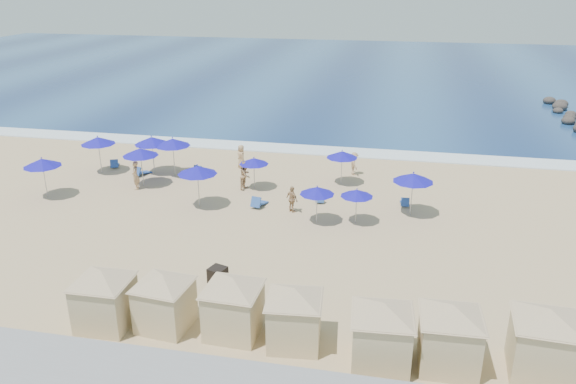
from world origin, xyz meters
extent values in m
plane|color=tan|center=(0.00, 0.00, 0.00)|extent=(160.00, 160.00, 0.00)
cube|color=navy|center=(0.00, 55.00, 0.03)|extent=(160.00, 80.00, 0.06)
cube|color=white|center=(0.00, 15.50, 0.04)|extent=(160.00, 2.50, 0.08)
cube|color=gray|center=(0.00, -13.00, 0.55)|extent=(160.00, 2.20, 1.10)
ellipsoid|color=#292422|center=(23.40, 28.50, 0.34)|extent=(1.24, 1.24, 0.81)
ellipsoid|color=#292422|center=(23.88, 30.00, 0.32)|extent=(1.16, 1.16, 0.75)
ellipsoid|color=#292422|center=(24.36, 31.50, 0.30)|extent=(1.08, 1.08, 0.70)
ellipsoid|color=#292422|center=(23.52, 33.00, 0.28)|extent=(1.00, 1.00, 0.65)
ellipsoid|color=#292422|center=(24.00, 34.50, 0.41)|extent=(1.48, 1.48, 0.96)
ellipsoid|color=#292422|center=(24.48, 36.00, 0.39)|extent=(1.40, 1.40, 0.91)
ellipsoid|color=#292422|center=(23.64, 37.50, 0.36)|extent=(1.32, 1.32, 0.86)
cube|color=black|center=(0.52, -5.45, 0.36)|extent=(0.90, 0.90, 0.71)
cube|color=beige|center=(-2.73, -9.54, 0.98)|extent=(2.00, 2.00, 1.96)
cube|color=tan|center=(-2.73, -9.54, 1.96)|extent=(2.10, 2.10, 0.08)
pyramid|color=tan|center=(-2.73, -9.54, 2.46)|extent=(4.30, 4.30, 0.49)
cube|color=beige|center=(-0.39, -9.16, 0.94)|extent=(2.07, 2.07, 1.89)
cube|color=tan|center=(-0.39, -9.16, 1.89)|extent=(2.17, 2.17, 0.08)
pyramid|color=tan|center=(-0.39, -9.16, 2.36)|extent=(4.11, 4.11, 0.47)
cube|color=beige|center=(2.38, -9.03, 0.98)|extent=(2.03, 2.03, 1.96)
cube|color=tan|center=(2.38, -9.03, 1.96)|extent=(2.13, 2.13, 0.08)
pyramid|color=tan|center=(2.38, -9.03, 2.45)|extent=(4.30, 4.30, 0.49)
cube|color=beige|center=(4.80, -9.20, 0.95)|extent=(2.08, 2.08, 1.91)
cube|color=tan|center=(4.80, -9.20, 1.91)|extent=(2.18, 2.18, 0.08)
pyramid|color=tan|center=(4.80, -9.20, 2.38)|extent=(4.16, 4.16, 0.48)
cube|color=beige|center=(8.04, -9.72, 1.00)|extent=(2.14, 2.14, 2.01)
cube|color=tan|center=(8.04, -9.72, 2.01)|extent=(2.25, 2.25, 0.08)
pyramid|color=tan|center=(8.04, -9.72, 2.51)|extent=(4.39, 4.39, 0.50)
cube|color=beige|center=(10.38, -9.37, 1.00)|extent=(2.08, 2.08, 2.01)
cube|color=tan|center=(10.38, -9.37, 2.01)|extent=(2.19, 2.19, 0.08)
pyramid|color=tan|center=(10.38, -9.37, 2.51)|extent=(4.40, 4.40, 0.50)
cube|color=beige|center=(13.53, -9.14, 1.05)|extent=(2.21, 2.21, 2.09)
cube|color=tan|center=(13.53, -9.14, 2.09)|extent=(2.33, 2.33, 0.08)
pyramid|color=tan|center=(13.53, -9.14, 2.62)|extent=(4.58, 4.58, 0.52)
cylinder|color=#A5A8AD|center=(-12.30, 7.34, 1.07)|extent=(0.06, 0.06, 2.13)
cone|color=#140FA5|center=(-12.30, 7.34, 2.33)|extent=(2.36, 2.36, 0.50)
sphere|color=#140FA5|center=(-12.30, 7.34, 2.64)|extent=(0.09, 0.09, 0.09)
cylinder|color=#A5A8AD|center=(-13.29, 2.37, 1.04)|extent=(0.05, 0.05, 2.08)
cone|color=#140FA5|center=(-13.29, 2.37, 2.27)|extent=(2.29, 2.29, 0.49)
sphere|color=#140FA5|center=(-13.29, 2.37, 2.57)|extent=(0.09, 0.09, 0.09)
cylinder|color=#A5A8AD|center=(-8.58, 7.95, 1.08)|extent=(0.06, 0.06, 2.17)
cone|color=#140FA5|center=(-8.58, 7.95, 2.37)|extent=(2.40, 2.40, 0.51)
sphere|color=#140FA5|center=(-8.58, 7.95, 2.68)|extent=(0.09, 0.09, 0.09)
cylinder|color=#A5A8AD|center=(-8.27, 5.50, 1.06)|extent=(0.06, 0.06, 2.12)
cone|color=#140FA5|center=(-8.27, 5.50, 2.31)|extent=(2.34, 2.34, 0.50)
sphere|color=#140FA5|center=(-8.27, 5.50, 2.62)|extent=(0.09, 0.09, 0.09)
cylinder|color=#A5A8AD|center=(-7.00, 7.82, 1.09)|extent=(0.06, 0.06, 2.18)
cone|color=#140FA5|center=(-7.00, 7.82, 2.38)|extent=(2.41, 2.41, 0.52)
sphere|color=#140FA5|center=(-7.00, 7.82, 2.70)|extent=(0.09, 0.09, 0.09)
cylinder|color=#A5A8AD|center=(-3.38, 2.83, 1.06)|extent=(0.06, 0.06, 2.13)
cone|color=#140FA5|center=(-3.38, 2.83, 2.33)|extent=(2.35, 2.35, 0.50)
sphere|color=#140FA5|center=(-3.38, 2.83, 2.63)|extent=(0.09, 0.09, 0.09)
cylinder|color=#A5A8AD|center=(-0.91, 6.43, 0.86)|extent=(0.05, 0.05, 1.72)
cone|color=#140FA5|center=(-0.91, 6.43, 1.88)|extent=(1.90, 1.90, 0.41)
sphere|color=#140FA5|center=(-0.91, 6.43, 2.13)|extent=(0.07, 0.07, 0.07)
cylinder|color=#A5A8AD|center=(3.90, 1.93, 0.88)|extent=(0.05, 0.05, 1.77)
cone|color=#140FA5|center=(3.90, 1.93, 1.93)|extent=(1.95, 1.95, 0.42)
sphere|color=#140FA5|center=(3.90, 1.93, 2.18)|extent=(0.07, 0.07, 0.07)
cylinder|color=#A5A8AD|center=(4.53, 8.46, 0.94)|extent=(0.05, 0.05, 1.87)
cone|color=#140FA5|center=(4.53, 8.46, 2.05)|extent=(2.07, 2.07, 0.44)
sphere|color=#140FA5|center=(4.53, 8.46, 2.32)|extent=(0.08, 0.08, 0.08)
cylinder|color=#A5A8AD|center=(9.08, 4.12, 1.05)|extent=(0.06, 0.06, 2.11)
cone|color=#140FA5|center=(9.08, 4.12, 2.30)|extent=(2.33, 2.33, 0.50)
sphere|color=#140FA5|center=(9.08, 4.12, 2.60)|extent=(0.09, 0.09, 0.09)
cylinder|color=#A5A8AD|center=(6.06, 2.31, 0.83)|extent=(0.04, 0.04, 1.66)
cone|color=#140FA5|center=(6.06, 2.31, 1.81)|extent=(1.83, 1.83, 0.39)
sphere|color=#140FA5|center=(6.06, 2.31, 2.05)|extent=(0.07, 0.07, 0.07)
cube|color=#2A4F9B|center=(-11.99, 8.68, 0.16)|extent=(0.99, 1.30, 0.32)
cube|color=#2A4F9B|center=(-11.79, 8.24, 0.40)|extent=(0.64, 0.52, 0.57)
cube|color=#2A4F9B|center=(-9.24, 7.49, 0.16)|extent=(0.96, 1.35, 0.34)
cube|color=#2A4F9B|center=(-9.42, 7.00, 0.41)|extent=(0.66, 0.51, 0.59)
cube|color=#2A4F9B|center=(-5.27, 8.49, 0.17)|extent=(0.91, 1.40, 0.36)
cube|color=#2A4F9B|center=(-5.40, 7.96, 0.43)|extent=(0.68, 0.49, 0.63)
cube|color=#2A4F9B|center=(0.16, 3.68, 0.17)|extent=(0.85, 1.38, 0.35)
cube|color=#2A4F9B|center=(0.05, 3.15, 0.43)|extent=(0.66, 0.47, 0.62)
cube|color=#2A4F9B|center=(3.58, 5.15, 0.15)|extent=(0.69, 1.15, 0.30)
cube|color=#2A4F9B|center=(3.66, 4.70, 0.36)|extent=(0.55, 0.38, 0.52)
cube|color=#2A4F9B|center=(8.73, 5.57, 0.14)|extent=(0.57, 1.09, 0.29)
cube|color=#2A4F9B|center=(8.76, 5.13, 0.36)|extent=(0.52, 0.32, 0.51)
imported|color=tan|center=(-8.40, 4.79, 0.94)|extent=(0.62, 0.79, 1.88)
imported|color=tan|center=(-1.45, 6.27, 0.93)|extent=(0.83, 1.00, 1.87)
imported|color=tan|center=(2.25, 3.13, 0.80)|extent=(0.97, 0.89, 1.59)
imported|color=tan|center=(5.18, 10.47, 0.80)|extent=(0.92, 1.18, 1.61)
imported|color=tan|center=(-2.91, 10.33, 0.85)|extent=(0.89, 0.99, 1.69)
camera|label=1|loc=(8.16, -26.66, 13.08)|focal=35.00mm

